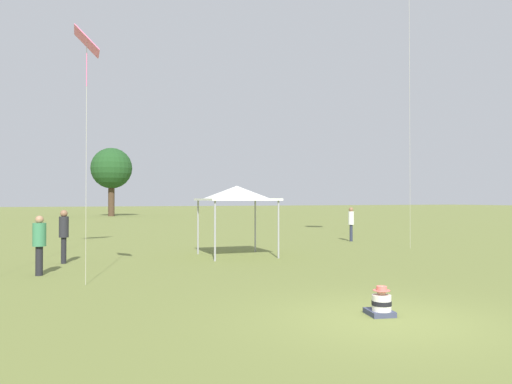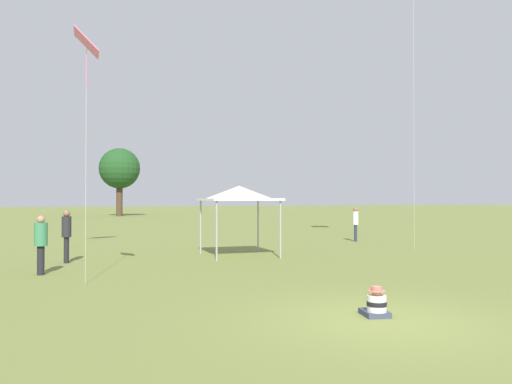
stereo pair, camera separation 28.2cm
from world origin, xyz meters
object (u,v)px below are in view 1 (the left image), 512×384
Objects in this scene: person_standing_0 at (351,220)px; kite_0 at (87,48)px; person_standing_1 at (39,240)px; distant_tree_0 at (111,169)px; canopy_tent at (237,194)px; person_standing_2 at (64,231)px; seated_toddler at (381,304)px.

kite_0 reaches higher than person_standing_0.
person_standing_1 is at bearing 75.30° from kite_0.
person_standing_1 is at bearing 58.16° from person_standing_0.
person_standing_1 is 51.81m from distant_tree_0.
canopy_tent is at bearing -91.38° from distant_tree_0.
person_standing_2 is at bearing 177.94° from canopy_tent.
seated_toddler is 0.10× the size of kite_0.
seated_toddler is 11.78m from person_standing_2.
seated_toddler is 0.37× the size of person_standing_1.
person_standing_0 is at bearing -81.39° from distant_tree_0.
canopy_tent is 8.29m from kite_0.
person_standing_2 is 0.21× the size of distant_tree_0.
person_standing_1 is at bearing -161.32° from canopy_tent.
person_standing_2 reaches higher than seated_toddler.
person_standing_0 is (8.93, 14.28, 0.87)m from seated_toddler.
person_standing_2 is 0.65× the size of canopy_tent.
person_standing_0 is at bearing 71.19° from seated_toddler.
canopy_tent is (-7.92, -3.99, 1.32)m from person_standing_0.
seated_toddler is at bearing -92.13° from distant_tree_0.
kite_0 is at bearing -9.98° from person_standing_1.
distant_tree_0 is at bearing 133.97° from person_standing_1.
person_standing_2 is (0.75, 2.59, 0.09)m from person_standing_1.
distant_tree_0 is (7.05, 53.09, 0.04)m from kite_0.
person_standing_1 is 0.61× the size of canopy_tent.
person_standing_0 is 45.35m from distant_tree_0.
person_standing_2 is (-5.22, 10.52, 0.89)m from seated_toddler.
kite_0 is (-4.86, 5.75, 5.87)m from seated_toddler.
kite_0 is at bearing 143.43° from seated_toddler.
kite_0 is (-5.88, -4.54, 3.68)m from canopy_tent.
kite_0 is (1.11, -2.18, 5.07)m from person_standing_1.
seated_toddler is at bearing 0.04° from person_standing_1.
kite_0 is at bearing -97.56° from distant_tree_0.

